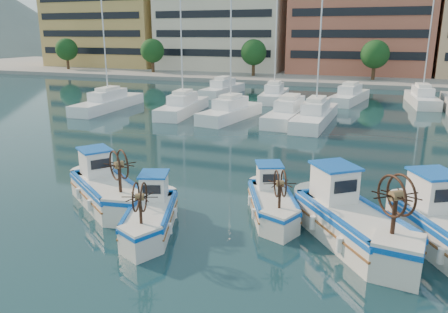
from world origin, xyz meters
The scene contains 7 objects.
ground centered at (0.00, 0.00, 0.00)m, with size 300.00×300.00×0.00m, color #193E42.
waterfront centered at (9.23, 65.04, 11.10)m, with size 180.00×40.00×25.60m.
yacht_marina centered at (-2.68, 27.80, 0.53)m, with size 37.55×23.43×11.50m.
fishing_boat_a centered at (-4.52, 1.13, 0.78)m, with size 4.61×4.06×2.85m.
fishing_boat_b centered at (-1.42, -0.37, 0.67)m, with size 2.74×4.02×2.43m.
fishing_boat_c centered at (2.46, 2.54, 0.67)m, with size 2.92×4.01×2.42m.
fishing_boat_d centered at (5.62, 1.27, 0.87)m, with size 4.60×5.05×3.15m.
Camera 1 is at (6.48, -13.49, 7.12)m, focal length 35.00 mm.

